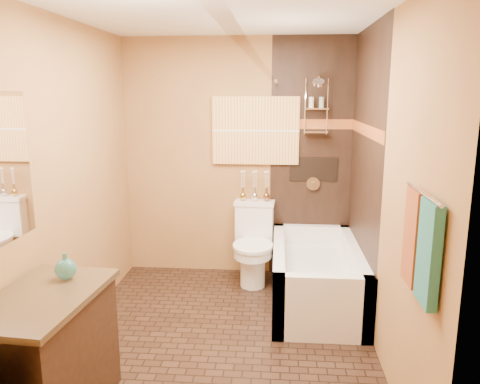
# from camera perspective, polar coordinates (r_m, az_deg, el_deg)

# --- Properties ---
(floor) EXTENTS (3.00, 3.00, 0.00)m
(floor) POSITION_cam_1_polar(r_m,az_deg,el_deg) (3.93, -2.25, -17.52)
(floor) COLOR black
(floor) RESTS_ON ground
(wall_left) EXTENTS (0.02, 3.00, 2.50)m
(wall_left) POSITION_cam_1_polar(r_m,az_deg,el_deg) (3.82, -20.57, 0.87)
(wall_left) COLOR #A67840
(wall_left) RESTS_ON floor
(wall_right) EXTENTS (0.02, 3.00, 2.50)m
(wall_right) POSITION_cam_1_polar(r_m,az_deg,el_deg) (3.55, 17.18, 0.28)
(wall_right) COLOR #A67840
(wall_right) RESTS_ON floor
(wall_back) EXTENTS (2.40, 0.02, 2.50)m
(wall_back) POSITION_cam_1_polar(r_m,az_deg,el_deg) (4.96, -0.31, 4.07)
(wall_back) COLOR #A67840
(wall_back) RESTS_ON floor
(wall_front) EXTENTS (2.40, 0.02, 2.50)m
(wall_front) POSITION_cam_1_polar(r_m,az_deg,el_deg) (2.06, -7.56, -7.71)
(wall_front) COLOR #A67840
(wall_front) RESTS_ON floor
(ceiling) EXTENTS (3.00, 3.00, 0.00)m
(ceiling) POSITION_cam_1_polar(r_m,az_deg,el_deg) (3.46, -2.62, 21.33)
(ceiling) COLOR silver
(ceiling) RESTS_ON wall_back
(alcove_tile_back) EXTENTS (0.85, 0.01, 2.50)m
(alcove_tile_back) POSITION_cam_1_polar(r_m,az_deg,el_deg) (4.94, 8.69, 3.90)
(alcove_tile_back) COLOR black
(alcove_tile_back) RESTS_ON wall_back
(alcove_tile_right) EXTENTS (0.01, 1.50, 2.50)m
(alcove_tile_right) POSITION_cam_1_polar(r_m,az_deg,el_deg) (4.27, 14.90, 2.35)
(alcove_tile_right) COLOR black
(alcove_tile_right) RESTS_ON wall_right
(mosaic_band_back) EXTENTS (0.85, 0.01, 0.10)m
(mosaic_band_back) POSITION_cam_1_polar(r_m,az_deg,el_deg) (4.89, 8.84, 8.18)
(mosaic_band_back) COLOR #96381B
(mosaic_band_back) RESTS_ON alcove_tile_back
(mosaic_band_right) EXTENTS (0.01, 1.50, 0.10)m
(mosaic_band_right) POSITION_cam_1_polar(r_m,az_deg,el_deg) (4.22, 15.04, 7.30)
(mosaic_band_right) COLOR #96381B
(mosaic_band_right) RESTS_ON alcove_tile_right
(alcove_niche) EXTENTS (0.50, 0.01, 0.25)m
(alcove_niche) POSITION_cam_1_polar(r_m,az_deg,el_deg) (4.95, 8.95, 2.74)
(alcove_niche) COLOR black
(alcove_niche) RESTS_ON alcove_tile_back
(shower_fixtures) EXTENTS (0.24, 0.33, 1.16)m
(shower_fixtures) POSITION_cam_1_polar(r_m,az_deg,el_deg) (4.79, 9.24, 8.63)
(shower_fixtures) COLOR silver
(shower_fixtures) RESTS_ON floor
(curtain_rod) EXTENTS (0.03, 1.55, 0.03)m
(curtain_rod) POSITION_cam_1_polar(r_m,az_deg,el_deg) (4.14, 4.43, 13.13)
(curtain_rod) COLOR silver
(curtain_rod) RESTS_ON wall_back
(towel_bar) EXTENTS (0.02, 0.55, 0.02)m
(towel_bar) POSITION_cam_1_polar(r_m,az_deg,el_deg) (2.50, 21.42, -0.14)
(towel_bar) COLOR silver
(towel_bar) RESTS_ON wall_right
(towel_teal) EXTENTS (0.05, 0.22, 0.52)m
(towel_teal) POSITION_cam_1_polar(r_m,az_deg,el_deg) (2.46, 22.02, -6.96)
(towel_teal) COLOR #227164
(towel_teal) RESTS_ON towel_bar
(towel_rust) EXTENTS (0.05, 0.22, 0.52)m
(towel_rust) POSITION_cam_1_polar(r_m,az_deg,el_deg) (2.69, 20.40, -5.18)
(towel_rust) COLOR brown
(towel_rust) RESTS_ON towel_bar
(sunset_painting) EXTENTS (0.90, 0.04, 0.70)m
(sunset_painting) POSITION_cam_1_polar(r_m,az_deg,el_deg) (4.89, 1.91, 7.49)
(sunset_painting) COLOR orange
(sunset_painting) RESTS_ON wall_back
(bathtub) EXTENTS (0.80, 1.50, 0.55)m
(bathtub) POSITION_cam_1_polar(r_m,az_deg,el_deg) (4.50, 9.23, -10.55)
(bathtub) COLOR white
(bathtub) RESTS_ON floor
(toilet) EXTENTS (0.43, 0.63, 0.82)m
(toilet) POSITION_cam_1_polar(r_m,az_deg,el_deg) (4.85, 1.66, -6.26)
(toilet) COLOR white
(toilet) RESTS_ON floor
(vanity) EXTENTS (0.63, 0.95, 0.80)m
(vanity) POSITION_cam_1_polar(r_m,az_deg,el_deg) (3.15, -22.60, -18.18)
(vanity) COLOR black
(vanity) RESTS_ON floor
(teal_bottle) EXTENTS (0.16, 0.16, 0.21)m
(teal_bottle) POSITION_cam_1_polar(r_m,az_deg,el_deg) (3.12, -20.51, -8.46)
(teal_bottle) COLOR #2A7E76
(teal_bottle) RESTS_ON vanity
(bud_vases) EXTENTS (0.31, 0.07, 0.31)m
(bud_vases) POSITION_cam_1_polar(r_m,az_deg,el_deg) (4.88, 1.81, 0.83)
(bud_vases) COLOR #B79539
(bud_vases) RESTS_ON toilet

